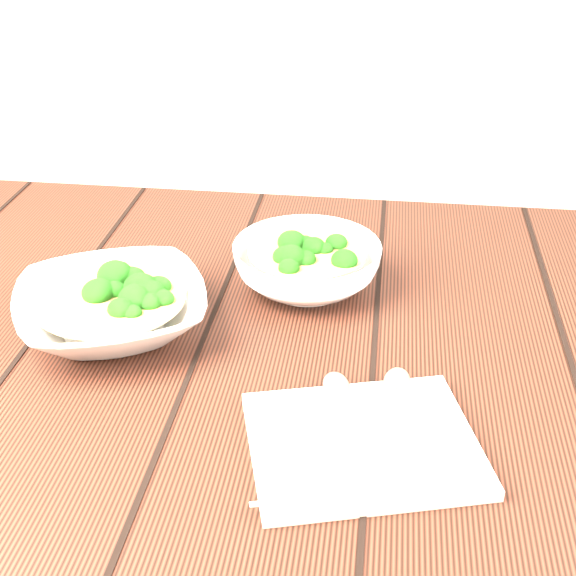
{
  "coord_description": "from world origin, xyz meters",
  "views": [
    {
      "loc": [
        0.18,
        -0.81,
        1.27
      ],
      "look_at": [
        0.07,
        0.01,
        0.8
      ],
      "focal_mm": 50.0,
      "sensor_mm": 36.0,
      "label": 1
    }
  ],
  "objects_px": {
    "table": "(230,402)",
    "soup_bowl_front": "(112,308)",
    "napkin": "(363,444)",
    "trivet": "(307,280)",
    "soup_bowl_back": "(307,264)"
  },
  "relations": [
    {
      "from": "soup_bowl_back",
      "to": "trivet",
      "type": "height_order",
      "value": "soup_bowl_back"
    },
    {
      "from": "table",
      "to": "soup_bowl_front",
      "type": "xyz_separation_m",
      "value": [
        -0.13,
        -0.03,
        0.15
      ]
    },
    {
      "from": "table",
      "to": "trivet",
      "type": "relative_size",
      "value": 11.64
    },
    {
      "from": "trivet",
      "to": "napkin",
      "type": "height_order",
      "value": "trivet"
    },
    {
      "from": "soup_bowl_back",
      "to": "napkin",
      "type": "height_order",
      "value": "soup_bowl_back"
    },
    {
      "from": "soup_bowl_front",
      "to": "soup_bowl_back",
      "type": "height_order",
      "value": "soup_bowl_back"
    },
    {
      "from": "table",
      "to": "soup_bowl_back",
      "type": "xyz_separation_m",
      "value": [
        0.09,
        0.1,
        0.15
      ]
    },
    {
      "from": "table",
      "to": "napkin",
      "type": "bearing_deg",
      "value": -49.7
    },
    {
      "from": "napkin",
      "to": "table",
      "type": "bearing_deg",
      "value": 114.3
    },
    {
      "from": "soup_bowl_front",
      "to": "napkin",
      "type": "xyz_separation_m",
      "value": [
        0.31,
        -0.17,
        -0.02
      ]
    },
    {
      "from": "soup_bowl_front",
      "to": "soup_bowl_back",
      "type": "distance_m",
      "value": 0.26
    },
    {
      "from": "trivet",
      "to": "table",
      "type": "bearing_deg",
      "value": -132.15
    },
    {
      "from": "soup_bowl_front",
      "to": "table",
      "type": "bearing_deg",
      "value": 13.63
    },
    {
      "from": "table",
      "to": "napkin",
      "type": "height_order",
      "value": "napkin"
    },
    {
      "from": "soup_bowl_back",
      "to": "napkin",
      "type": "distance_m",
      "value": 0.32
    }
  ]
}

